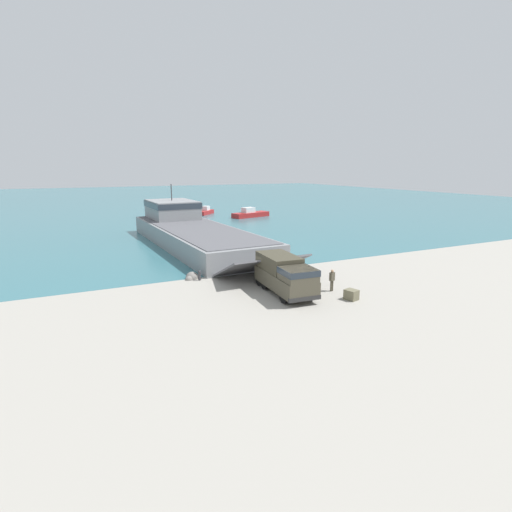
{
  "coord_description": "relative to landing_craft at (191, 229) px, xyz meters",
  "views": [
    {
      "loc": [
        -15.17,
        -29.71,
        9.85
      ],
      "look_at": [
        -0.06,
        1.59,
        2.06
      ],
      "focal_mm": 28.0,
      "sensor_mm": 36.0,
      "label": 1
    }
  ],
  "objects": [
    {
      "name": "shoreline_rock_c",
      "position": [
        -4.89,
        -16.17,
        -1.77
      ],
      "size": [
        0.56,
        0.56,
        0.56
      ],
      "primitive_type": "sphere",
      "color": "gray",
      "rests_on": "ground_plane"
    },
    {
      "name": "mooring_bollard",
      "position": [
        -4.54,
        -17.74,
        -1.28
      ],
      "size": [
        0.27,
        0.27,
        0.9
      ],
      "color": "#333338",
      "rests_on": "ground_plane"
    },
    {
      "name": "soldier_on_ramp",
      "position": [
        4.13,
        -25.43,
        -0.73
      ],
      "size": [
        0.49,
        0.34,
        1.8
      ],
      "rotation": [
        0.0,
        0.0,
        1.82
      ],
      "color": "#4C4738",
      "rests_on": "ground_plane"
    },
    {
      "name": "moored_boat_b",
      "position": [
        18.83,
        21.8,
        -1.13
      ],
      "size": [
        8.32,
        4.39,
        1.94
      ],
      "rotation": [
        0.0,
        0.0,
        4.97
      ],
      "color": "#B22323",
      "rests_on": "ground_plane"
    },
    {
      "name": "moored_boat_a",
      "position": [
        12.21,
        30.21,
        -1.21
      ],
      "size": [
        5.01,
        5.24,
        1.7
      ],
      "rotation": [
        0.0,
        0.0,
        2.4
      ],
      "color": "#B22323",
      "rests_on": "ground_plane"
    },
    {
      "name": "landing_craft",
      "position": [
        0.0,
        0.0,
        0.0
      ],
      "size": [
        9.92,
        35.32,
        7.37
      ],
      "rotation": [
        0.0,
        0.0,
        0.03
      ],
      "color": "gray",
      "rests_on": "ground_plane"
    },
    {
      "name": "shoreline_rock_b",
      "position": [
        6.31,
        -17.01,
        -1.77
      ],
      "size": [
        0.67,
        0.67,
        0.67
      ],
      "primitive_type": "sphere",
      "color": "gray",
      "rests_on": "ground_plane"
    },
    {
      "name": "cargo_crate",
      "position": [
        4.19,
        -27.83,
        -1.39
      ],
      "size": [
        1.0,
        1.1,
        0.78
      ],
      "primitive_type": "cube",
      "rotation": [
        0.0,
        0.0,
        0.27
      ],
      "color": "#6B664C",
      "rests_on": "ground_plane"
    },
    {
      "name": "water_surface",
      "position": [
        0.31,
        73.06,
        -1.77
      ],
      "size": [
        240.0,
        180.0,
        0.01
      ],
      "primitive_type": "cube",
      "color": "#336B75",
      "rests_on": "ground_plane"
    },
    {
      "name": "military_truck",
      "position": [
        0.43,
        -24.26,
        -0.22
      ],
      "size": [
        3.05,
        7.05,
        2.89
      ],
      "rotation": [
        0.0,
        0.0,
        -1.65
      ],
      "color": "#4C4738",
      "rests_on": "ground_plane"
    },
    {
      "name": "shoreline_rock_a",
      "position": [
        -4.94,
        -16.83,
        -1.77
      ],
      "size": [
        1.2,
        1.2,
        1.2
      ],
      "primitive_type": "sphere",
      "color": "gray",
      "rests_on": "ground_plane"
    },
    {
      "name": "shoreline_rock_d",
      "position": [
        -5.36,
        -17.21,
        -1.77
      ],
      "size": [
        0.69,
        0.69,
        0.69
      ],
      "primitive_type": "sphere",
      "color": "gray",
      "rests_on": "ground_plane"
    },
    {
      "name": "ground_plane",
      "position": [
        0.31,
        -20.94,
        -1.77
      ],
      "size": [
        240.0,
        240.0,
        0.0
      ],
      "primitive_type": "plane",
      "color": "#9E998E"
    }
  ]
}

